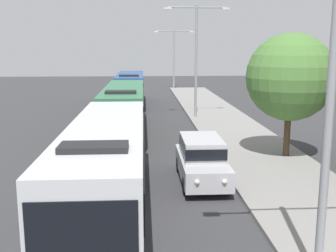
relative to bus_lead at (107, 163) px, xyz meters
name	(u,v)px	position (x,y,z in m)	size (l,w,h in m)	color
bus_lead	(107,163)	(0.00, 0.00, 0.00)	(2.58, 11.92, 3.21)	silver
bus_second_in_line	(124,108)	(0.00, 13.16, 0.00)	(2.58, 12.24, 3.21)	#33724C
bus_middle	(130,88)	(0.00, 26.60, 0.00)	(2.58, 11.37, 3.21)	#284C8C
white_suv	(202,158)	(3.70, 2.85, -0.66)	(1.86, 4.83, 1.90)	#B7B7BC
streetlamp_near	(332,79)	(5.40, -5.04, 3.25)	(5.52, 0.28, 7.81)	gray
streetlamp_mid	(196,51)	(5.40, 18.40, 3.66)	(5.01, 0.28, 8.64)	gray
streetlamp_far	(174,53)	(5.40, 41.85, 3.20)	(5.27, 0.28, 7.75)	gray
roadside_tree	(290,77)	(8.57, 6.31, 2.47)	(4.37, 4.37, 6.20)	#4C3823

